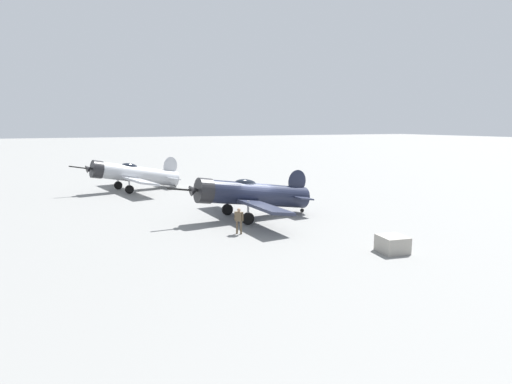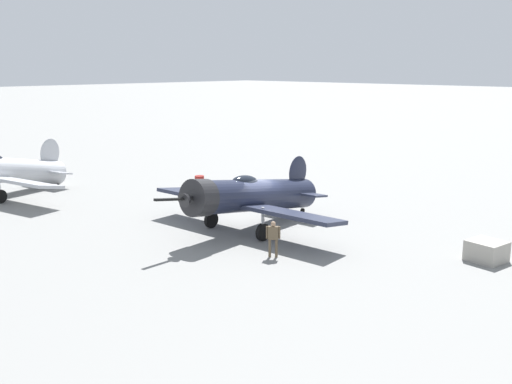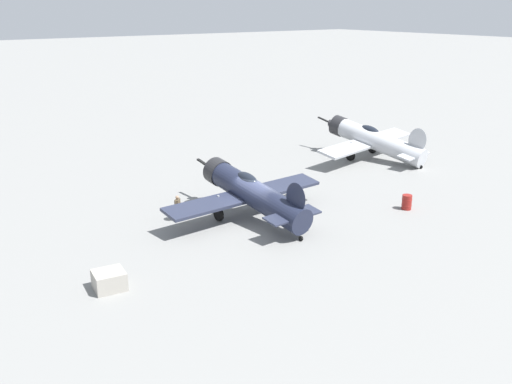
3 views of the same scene
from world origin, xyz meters
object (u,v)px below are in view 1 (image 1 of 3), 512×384
(ground_crew_mechanic, at_px, (239,218))
(fuel_drum, at_px, (255,190))
(equipment_crate, at_px, (392,244))
(airplane_mid_apron, at_px, (133,174))
(airplane_foreground, at_px, (250,194))

(ground_crew_mechanic, distance_m, fuel_drum, 14.13)
(ground_crew_mechanic, bearing_deg, equipment_crate, -87.77)
(airplane_mid_apron, relative_size, equipment_crate, 7.62)
(equipment_crate, relative_size, fuel_drum, 1.65)
(airplane_mid_apron, height_order, fuel_drum, airplane_mid_apron)
(airplane_foreground, bearing_deg, fuel_drum, -119.32)
(airplane_mid_apron, relative_size, ground_crew_mechanic, 7.53)
(airplane_foreground, xyz_separation_m, ground_crew_mechanic, (-3.65, 2.30, -0.74))
(airplane_foreground, xyz_separation_m, fuel_drum, (8.81, -4.36, -1.21))
(airplane_foreground, relative_size, airplane_mid_apron, 0.93)
(equipment_crate, distance_m, fuel_drum, 19.07)
(airplane_foreground, height_order, airplane_mid_apron, same)
(airplane_mid_apron, height_order, equipment_crate, airplane_mid_apron)
(airplane_mid_apron, xyz_separation_m, fuel_drum, (-7.36, -9.76, -1.15))
(airplane_foreground, distance_m, airplane_mid_apron, 17.05)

